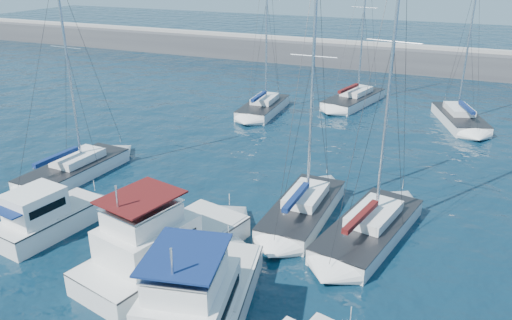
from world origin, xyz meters
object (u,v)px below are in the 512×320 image
at_px(motor_yacht_port_inner, 160,247).
at_px(sailboat_mid_d, 370,229).
at_px(motor_yacht_port_outer, 46,218).
at_px(sailboat_back_a, 263,107).
at_px(sailboat_back_c, 459,118).
at_px(motor_yacht_stbd_inner, 196,308).
at_px(sailboat_mid_a, 74,169).
at_px(sailboat_mid_c, 303,209).
at_px(sailboat_back_b, 354,99).

xyz_separation_m(motor_yacht_port_inner, sailboat_mid_d, (8.94, 6.98, -0.59)).
distance_m(motor_yacht_port_outer, sailboat_mid_d, 17.91).
distance_m(motor_yacht_port_outer, sailboat_back_a, 26.53).
height_order(motor_yacht_port_outer, sailboat_back_a, sailboat_back_a).
bearing_deg(sailboat_back_c, motor_yacht_port_inner, -131.93).
relative_size(motor_yacht_stbd_inner, sailboat_mid_d, 0.58).
bearing_deg(sailboat_back_a, sailboat_mid_a, -110.39).
relative_size(motor_yacht_port_outer, sailboat_mid_d, 0.37).
bearing_deg(motor_yacht_port_outer, sailboat_mid_c, 39.16).
height_order(motor_yacht_stbd_inner, sailboat_mid_a, sailboat_mid_a).
bearing_deg(motor_yacht_port_outer, sailboat_back_b, 82.21).
bearing_deg(sailboat_back_a, motor_yacht_port_inner, -81.13).
distance_m(motor_yacht_stbd_inner, sailboat_back_a, 31.46).
xyz_separation_m(motor_yacht_port_inner, sailboat_mid_a, (-11.79, 6.98, -0.62)).
bearing_deg(sailboat_mid_a, motor_yacht_port_outer, -55.06).
bearing_deg(sailboat_mid_c, sailboat_mid_d, -9.75).
height_order(motor_yacht_port_outer, motor_yacht_stbd_inner, motor_yacht_stbd_inner).
bearing_deg(motor_yacht_port_outer, sailboat_back_a, 93.98).
bearing_deg(motor_yacht_stbd_inner, motor_yacht_port_inner, 127.68).
bearing_deg(sailboat_mid_a, sailboat_mid_c, 5.89).
height_order(sailboat_mid_a, sailboat_mid_d, sailboat_mid_d).
relative_size(sailboat_mid_a, sailboat_back_b, 0.91).
xyz_separation_m(motor_yacht_port_outer, sailboat_back_b, (9.55, 33.05, -0.42)).
relative_size(motor_yacht_port_inner, sailboat_mid_d, 0.57).
xyz_separation_m(sailboat_mid_d, sailboat_back_b, (-7.04, 26.32, -0.02)).
relative_size(motor_yacht_stbd_inner, sailboat_back_c, 0.72).
bearing_deg(sailboat_back_c, motor_yacht_stbd_inner, -123.91).
relative_size(sailboat_back_b, sailboat_back_c, 1.14).
distance_m(sailboat_mid_c, sailboat_mid_d, 4.15).
bearing_deg(motor_yacht_port_outer, motor_yacht_port_inner, 6.44).
xyz_separation_m(sailboat_mid_c, sailboat_back_c, (7.56, 22.82, -0.02)).
height_order(motor_yacht_port_inner, sailboat_back_b, sailboat_back_b).
relative_size(motor_yacht_stbd_inner, sailboat_back_b, 0.63).
height_order(sailboat_mid_c, sailboat_back_a, sailboat_back_a).
relative_size(motor_yacht_port_outer, motor_yacht_stbd_inner, 0.64).
bearing_deg(sailboat_mid_c, sailboat_mid_a, -176.96).
bearing_deg(sailboat_back_a, sailboat_mid_d, -56.58).
xyz_separation_m(motor_yacht_port_outer, sailboat_mid_d, (16.59, 6.73, -0.40)).
height_order(motor_yacht_port_inner, sailboat_back_a, sailboat_back_a).
relative_size(sailboat_mid_a, sailboat_back_a, 0.82).
distance_m(motor_yacht_stbd_inner, sailboat_mid_a, 18.77).
relative_size(motor_yacht_port_outer, sailboat_back_c, 0.46).
bearing_deg(sailboat_mid_c, sailboat_back_a, 119.45).
bearing_deg(sailboat_back_c, sailboat_mid_d, -118.20).
bearing_deg(sailboat_back_c, sailboat_back_b, 145.48).
relative_size(sailboat_back_a, sailboat_back_c, 1.27).
distance_m(sailboat_mid_a, sailboat_mid_c, 16.67).
relative_size(motor_yacht_port_outer, sailboat_mid_c, 0.42).
bearing_deg(motor_yacht_port_outer, sailboat_mid_d, 30.40).
height_order(motor_yacht_port_outer, sailboat_mid_d, sailboat_mid_d).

